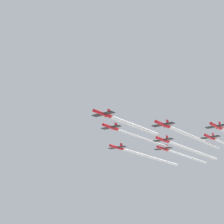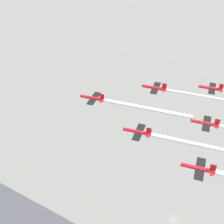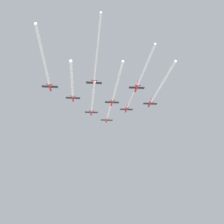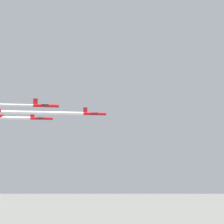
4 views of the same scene
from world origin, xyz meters
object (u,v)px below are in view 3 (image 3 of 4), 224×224
at_px(jet_0, 107,120).
at_px(jet_8, 137,88).
at_px(jet_3, 73,98).
at_px(jet_2, 126,110).
at_px(jet_6, 50,87).
at_px(jet_4, 112,102).
at_px(jet_7, 94,83).
at_px(jet_1, 91,112).
at_px(jet_5, 150,104).

height_order(jet_0, jet_8, jet_0).
distance_m(jet_0, jet_3, 43.09).
distance_m(jet_2, jet_6, 57.41).
xyz_separation_m(jet_3, jet_4, (8.34, -20.19, -1.81)).
distance_m(jet_6, jet_7, 22.06).
bearing_deg(jet_8, jet_4, 120.47).
distance_m(jet_0, jet_7, 56.80).
relative_size(jet_4, jet_8, 1.00).
xyz_separation_m(jet_1, jet_4, (-12.99, -17.19, -0.13)).
bearing_deg(jet_0, jet_7, -101.09).
bearing_deg(jet_6, jet_8, -0.00).
relative_size(jet_3, jet_4, 1.00).
distance_m(jet_1, jet_5, 37.67).
height_order(jet_3, jet_7, jet_7).
bearing_deg(jet_4, jet_7, -120.47).
bearing_deg(jet_7, jet_6, 180.00).
bearing_deg(jet_8, jet_7, -180.00).
bearing_deg(jet_8, jet_5, 59.53).
xyz_separation_m(jet_3, jet_7, (-12.99, -17.19, 1.30)).
height_order(jet_1, jet_8, jet_8).
bearing_deg(jet_5, jet_3, 180.00).
height_order(jet_1, jet_7, jet_7).
distance_m(jet_0, jet_1, 21.58).
bearing_deg(jet_3, jet_2, 29.54).
bearing_deg(jet_3, jet_7, -59.53).
bearing_deg(jet_7, jet_5, 29.54).
height_order(jet_5, jet_8, jet_8).
relative_size(jet_5, jet_6, 1.00).
xyz_separation_m(jet_5, jet_6, (-38.01, 43.39, 0.07)).
height_order(jet_6, jet_7, jet_7).
xyz_separation_m(jet_0, jet_8, (-47.32, -31.36, -0.04)).
bearing_deg(jet_5, jet_4, 180.00).
bearing_deg(jet_1, jet_3, -120.47).
bearing_deg(jet_1, jet_4, -59.53).
xyz_separation_m(jet_1, jet_6, (-42.67, 6.01, -0.11)).
distance_m(jet_5, jet_7, 37.80).
xyz_separation_m(jet_5, jet_8, (-21.33, 3.01, 1.33)).
height_order(jet_2, jet_8, jet_2).
height_order(jet_2, jet_4, jet_2).
bearing_deg(jet_1, jet_0, 59.53).
bearing_deg(jet_0, jet_1, -120.47).
bearing_deg(jet_6, jet_7, -0.00).
bearing_deg(jet_6, jet_0, 59.53).
distance_m(jet_1, jet_4, 21.54).
height_order(jet_2, jet_7, jet_7).
height_order(jet_0, jet_3, jet_3).
relative_size(jet_3, jet_7, 1.00).
relative_size(jet_3, jet_6, 1.00).
bearing_deg(jet_2, jet_4, -120.47).
bearing_deg(jet_2, jet_6, -139.64).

